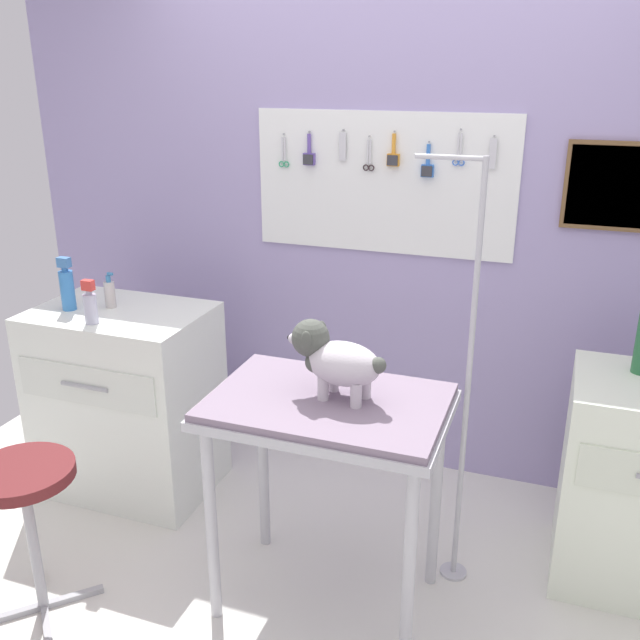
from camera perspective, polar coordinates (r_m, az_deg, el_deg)
The scene contains 10 objects.
ground at distance 2.93m, azimuth -1.48°, elevation -23.33°, with size 4.40×4.00×0.04m, color silver.
rear_wall_panel at distance 3.45m, azimuth 6.18°, elevation 6.01°, with size 4.00×0.11×2.30m.
grooming_table at distance 2.55m, azimuth 0.62°, elevation -8.52°, with size 0.86×0.58×0.88m.
grooming_arm at distance 2.72m, azimuth 11.63°, elevation -6.39°, with size 0.30×0.11×1.70m.
dog at distance 2.46m, azimuth 1.14°, elevation -3.12°, with size 0.38×0.21×0.27m.
counter_left at distance 3.55m, azimuth -15.33°, elevation -6.27°, with size 0.80×0.58×0.92m.
stool at distance 2.84m, azimuth -22.81°, elevation -12.82°, with size 0.37×0.37×0.63m.
conditioner_bottle at distance 3.41m, azimuth -16.67°, elevation 2.06°, with size 0.05×0.05×0.17m.
spray_bottle_tall at distance 3.21m, azimuth -18.13°, elevation 1.15°, with size 0.06×0.06×0.20m.
detangler_spray at distance 3.42m, azimuth -19.82°, elevation 2.52°, with size 0.06×0.06×0.25m.
Camera 1 is at (0.79, -1.98, 1.99)m, focal length 39.47 mm.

